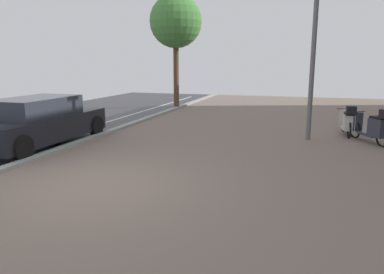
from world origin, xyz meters
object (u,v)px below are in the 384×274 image
at_px(scooter_mid, 374,127).
at_px(lamp_post, 314,34).
at_px(street_tree, 176,22).
at_px(parked_car_near, 39,122).
at_px(scooter_near, 348,122).

height_order(scooter_mid, lamp_post, lamp_post).
xyz_separation_m(scooter_mid, street_tree, (-8.24, 6.24, 3.75)).
xyz_separation_m(parked_car_near, lamp_post, (7.33, 2.98, 2.45)).
relative_size(scooter_near, street_tree, 0.31).
bearing_deg(lamp_post, street_tree, 136.09).
xyz_separation_m(lamp_post, street_tree, (-6.45, 6.21, 1.13)).
distance_m(lamp_post, street_tree, 9.03).
bearing_deg(scooter_mid, scooter_near, 120.99).
bearing_deg(lamp_post, parked_car_near, -157.90).
bearing_deg(street_tree, scooter_near, -34.44).
height_order(scooter_mid, street_tree, street_tree).
height_order(scooter_near, lamp_post, lamp_post).
xyz_separation_m(scooter_near, lamp_post, (-1.19, -0.97, 2.64)).
height_order(scooter_mid, parked_car_near, parked_car_near).
xyz_separation_m(scooter_near, street_tree, (-7.65, 5.24, 3.77)).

